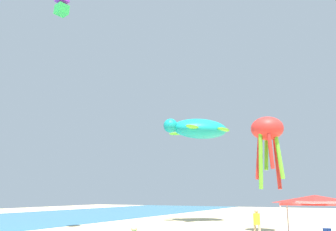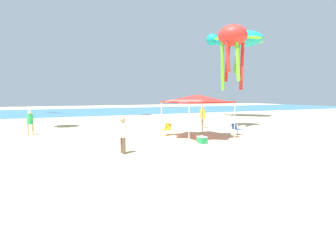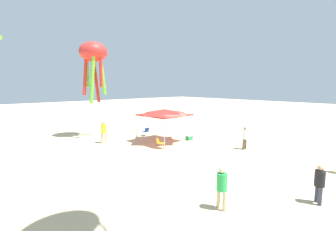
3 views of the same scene
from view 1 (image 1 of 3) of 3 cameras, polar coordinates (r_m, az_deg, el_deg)
name	(u,v)px [view 1 (image 1 of 3)]	position (r m, az deg, el deg)	size (l,w,h in m)	color
canopy_tent	(315,200)	(22.44, 22.07, -12.18)	(3.71, 3.70, 2.82)	#B7B7BC
person_by_tent	(257,221)	(26.19, 13.74, -15.75)	(0.44, 0.49, 1.86)	#C6B28C
kite_turtle_teal	(198,129)	(38.95, 4.79, -2.08)	(7.68, 7.67, 2.90)	teal
kite_octopus_red	(267,132)	(28.89, 15.30, -2.56)	(2.47, 2.47, 5.48)	red
kite_box_purple	(62,4)	(31.43, -16.27, 16.47)	(1.12, 1.08, 1.89)	purple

